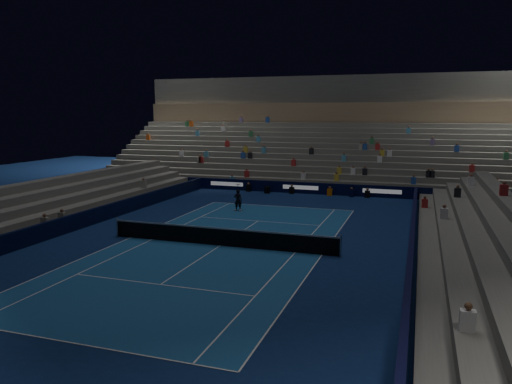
{
  "coord_description": "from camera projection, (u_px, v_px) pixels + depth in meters",
  "views": [
    {
      "loc": [
        9.88,
        -23.49,
        6.94
      ],
      "look_at": [
        0.0,
        6.0,
        2.0
      ],
      "focal_mm": 34.46,
      "sensor_mm": 36.0,
      "label": 1
    }
  ],
  "objects": [
    {
      "name": "tennis_player",
      "position": [
        238.0,
        200.0,
        35.51
      ],
      "size": [
        0.63,
        0.47,
        1.58
      ],
      "primitive_type": "imported",
      "rotation": [
        0.0,
        0.0,
        3.32
      ],
      "color": "black",
      "rests_on": "ground"
    },
    {
      "name": "ground",
      "position": [
        220.0,
        246.0,
        26.18
      ],
      "size": [
        90.0,
        90.0,
        0.0
      ],
      "primitive_type": "plane",
      "color": "#0D1F4E",
      "rests_on": "ground"
    },
    {
      "name": "grandstand_main",
      "position": [
        322.0,
        148.0,
        51.78
      ],
      "size": [
        44.0,
        15.2,
        11.2
      ],
      "color": "#60605C",
      "rests_on": "ground"
    },
    {
      "name": "tennis_net",
      "position": [
        220.0,
        237.0,
        26.11
      ],
      "size": [
        12.9,
        0.1,
        1.1
      ],
      "color": "#B2B2B7",
      "rests_on": "ground"
    },
    {
      "name": "grandstand_east",
      "position": [
        493.0,
        251.0,
        21.91
      ],
      "size": [
        5.0,
        37.0,
        2.5
      ],
      "color": "slate",
      "rests_on": "ground"
    },
    {
      "name": "sponsor_barrier_east",
      "position": [
        411.0,
        253.0,
        23.06
      ],
      "size": [
        0.25,
        37.0,
        1.0
      ],
      "primitive_type": "cube",
      "color": "black",
      "rests_on": "ground"
    },
    {
      "name": "sponsor_barrier_far",
      "position": [
        301.0,
        188.0,
        43.43
      ],
      "size": [
        44.0,
        0.25,
        1.0
      ],
      "primitive_type": "cube",
      "color": "black",
      "rests_on": "ground"
    },
    {
      "name": "broadcast_camera",
      "position": [
        267.0,
        190.0,
        43.54
      ],
      "size": [
        0.47,
        0.91,
        0.6
      ],
      "color": "black",
      "rests_on": "ground"
    },
    {
      "name": "sponsor_barrier_west",
      "position": [
        69.0,
        224.0,
        29.15
      ],
      "size": [
        0.25,
        37.0,
        1.0
      ],
      "primitive_type": "cube",
      "color": "black",
      "rests_on": "ground"
    },
    {
      "name": "court_surface",
      "position": [
        220.0,
        246.0,
        26.18
      ],
      "size": [
        10.97,
        23.77,
        0.01
      ],
      "primitive_type": "cube",
      "color": "#194D89",
      "rests_on": "ground"
    },
    {
      "name": "grandstand_west",
      "position": [
        22.0,
        213.0,
        30.17
      ],
      "size": [
        5.0,
        37.0,
        2.5
      ],
      "color": "slate",
      "rests_on": "ground"
    }
  ]
}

